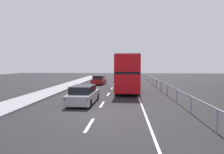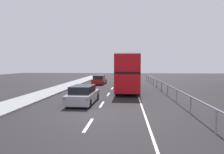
# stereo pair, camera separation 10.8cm
# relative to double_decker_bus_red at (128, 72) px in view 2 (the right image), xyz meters

# --- Properties ---
(ground_plane) EXTENTS (75.78, 120.00, 0.10)m
(ground_plane) POSITION_rel_double_decker_bus_red_xyz_m (-2.06, -11.03, -2.29)
(ground_plane) COLOR black
(lane_paint_markings) EXTENTS (3.18, 46.00, 0.01)m
(lane_paint_markings) POSITION_rel_double_decker_bus_red_xyz_m (-0.15, -2.43, -2.24)
(lane_paint_markings) COLOR silver
(lane_paint_markings) RESTS_ON ground
(bridge_side_railing) EXTENTS (0.10, 42.00, 1.11)m
(bridge_side_railing) POSITION_rel_double_decker_bus_red_xyz_m (3.86, -2.03, -1.34)
(bridge_side_railing) COLOR gray
(bridge_side_railing) RESTS_ON ground
(double_decker_bus_red) EXTENTS (2.72, 10.22, 4.18)m
(double_decker_bus_red) POSITION_rel_double_decker_bus_red_xyz_m (0.00, 0.00, 0.00)
(double_decker_bus_red) COLOR red
(double_decker_bus_red) RESTS_ON ground
(hatchback_car_near) EXTENTS (1.93, 4.49, 1.45)m
(hatchback_car_near) POSITION_rel_double_decker_bus_red_xyz_m (-3.56, -8.06, -1.55)
(hatchback_car_near) COLOR gray
(hatchback_car_near) RESTS_ON ground
(sedan_car_ahead) EXTENTS (1.92, 4.38, 1.42)m
(sedan_car_ahead) POSITION_rel_double_decker_bus_red_xyz_m (-4.49, 7.23, -1.56)
(sedan_car_ahead) COLOR maroon
(sedan_car_ahead) RESTS_ON ground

